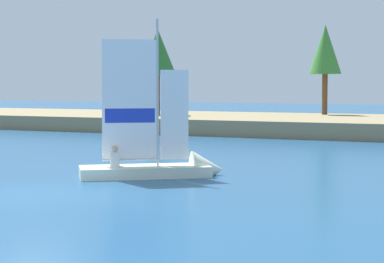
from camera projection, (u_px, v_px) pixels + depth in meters
name	position (u px, v px, depth m)	size (l,w,h in m)	color
ground_plane	(33.00, 195.00, 18.76)	(200.00, 200.00, 0.00)	navy
shore_bank	(320.00, 125.00, 44.63)	(80.00, 13.21, 0.95)	#897A56
shoreline_tree_left	(158.00, 53.00, 48.08)	(2.59, 2.59, 5.92)	brown
shoreline_tree_midleft	(325.00, 50.00, 48.60)	(2.25, 2.25, 6.24)	brown
sailboat	(170.00, 165.00, 22.68)	(4.55, 3.91, 5.53)	silver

